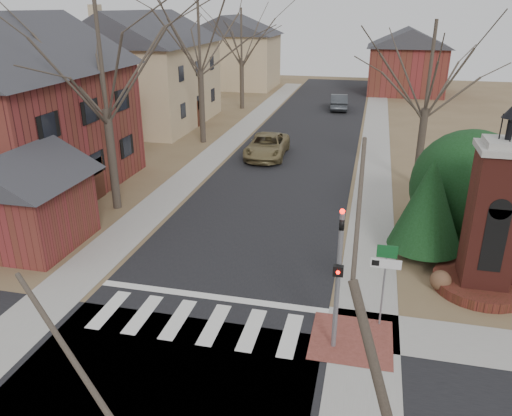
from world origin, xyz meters
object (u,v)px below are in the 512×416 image
(sign_post, at_px, (385,270))
(distant_car, at_px, (339,102))
(traffic_signal_pole, at_px, (339,269))
(brick_gate_monument, at_px, (490,232))
(pickup_truck, at_px, (267,146))

(sign_post, distance_m, distant_car, 34.75)
(distant_car, bearing_deg, traffic_signal_pole, 89.48)
(sign_post, bearing_deg, distant_car, 96.60)
(brick_gate_monument, relative_size, pickup_truck, 1.24)
(sign_post, relative_size, brick_gate_monument, 0.42)
(traffic_signal_pole, distance_m, sign_post, 2.02)
(sign_post, distance_m, pickup_truck, 18.84)
(traffic_signal_pole, height_order, sign_post, traffic_signal_pole)
(pickup_truck, xyz_separation_m, distant_car, (3.29, 17.16, 0.00))
(brick_gate_monument, xyz_separation_m, pickup_truck, (-10.69, 14.33, -1.44))
(brick_gate_monument, bearing_deg, pickup_truck, 126.72)
(traffic_signal_pole, distance_m, distant_car, 36.06)
(sign_post, bearing_deg, pickup_truck, 112.78)
(distant_car, bearing_deg, sign_post, 91.78)
(sign_post, xyz_separation_m, distant_car, (-3.99, 34.50, -1.22))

